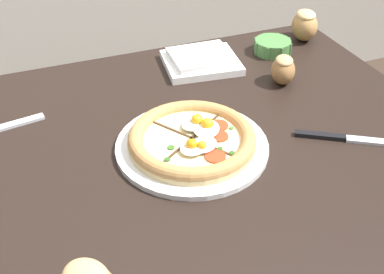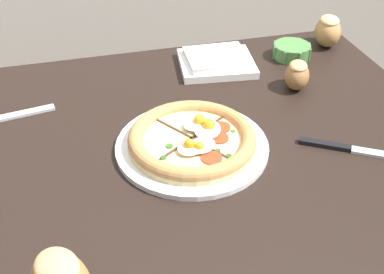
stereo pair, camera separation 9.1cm
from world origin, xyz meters
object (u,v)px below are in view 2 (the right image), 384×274
Objects in this scene: dining_table at (205,190)px; ramekin_bowl at (292,51)px; napkin_folded at (217,61)px; bread_piece_far at (297,75)px; knife_main at (360,151)px; pizza at (192,141)px; bread_piece_mid at (328,30)px; knife_spare at (3,118)px.

ramekin_bowl reaches higher than dining_table.
ramekin_bowl is 0.22m from napkin_folded.
bread_piece_far reaches higher than knife_main.
ramekin_bowl is (0.38, 0.33, -0.00)m from pizza.
bread_piece_mid is at bearing 7.49° from napkin_folded.
napkin_folded is 0.93× the size of knife_main.
bread_piece_far is (0.29, 0.19, 0.15)m from dining_table.
pizza is 1.39× the size of knife_main.
knife_spare is (-0.72, 0.32, 0.00)m from knife_main.
knife_spare is (-0.39, 0.22, -0.02)m from pizza.
napkin_folded reaches higher than dining_table.
napkin_folded reaches higher than knife_main.
pizza is 0.35m from knife_main.
knife_spare is at bearing -168.08° from napkin_folded.
napkin_folded is 0.22m from bread_piece_far.
dining_table is 11.35× the size of bread_piece_far.
dining_table is 0.38m from bread_piece_far.
bread_piece_mid reaches higher than knife_spare.
bread_piece_far reaches higher than ramekin_bowl.
ramekin_bowl is at bearing 41.70° from pizza.
napkin_folded is at bearing 135.47° from bread_piece_far.
napkin_folded is at bearing 143.56° from knife_main.
ramekin_bowl is at bearing 0.57° from napkin_folded.
knife_spare is (-0.71, 0.04, -0.03)m from bread_piece_far.
napkin_folded is (-0.22, -0.00, -0.00)m from ramekin_bowl.
pizza is 3.25× the size of bread_piece_far.
pizza reaches higher than napkin_folded.
pizza reaches higher than knife_spare.
pizza is 0.50m from ramekin_bowl.
dining_table is 0.34m from knife_main.
bread_piece_far is at bearing -132.95° from bread_piece_mid.
pizza reaches higher than ramekin_bowl.
bread_piece_far reaches higher than knife_spare.
knife_spare is (-0.55, -0.12, -0.01)m from napkin_folded.
dining_table is 10.21× the size of ramekin_bowl.
dining_table is 0.49m from knife_spare.
ramekin_bowl is 0.92× the size of bread_piece_mid.
bread_piece_mid is 0.28m from bread_piece_far.
ramekin_bowl reaches higher than knife_main.
bread_piece_mid reaches higher than bread_piece_far.
pizza is at bearing -165.68° from knife_main.
knife_main is (0.02, -0.28, -0.03)m from bread_piece_far.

